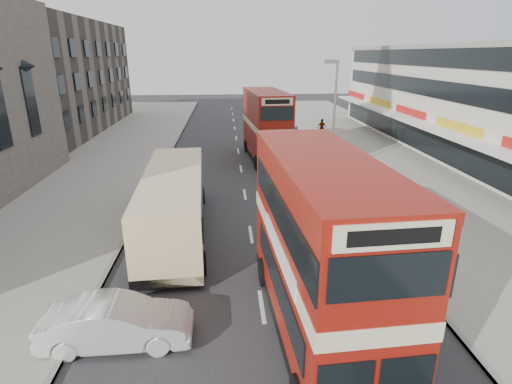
# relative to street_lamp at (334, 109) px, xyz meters

# --- Properties ---
(ground) EXTENTS (160.00, 160.00, 0.00)m
(ground) POSITION_rel_street_lamp_xyz_m (-6.52, -18.00, -4.78)
(ground) COLOR #28282B
(ground) RESTS_ON ground
(road_surface) EXTENTS (12.00, 90.00, 0.01)m
(road_surface) POSITION_rel_street_lamp_xyz_m (-6.52, 2.00, -4.78)
(road_surface) COLOR #28282B
(road_surface) RESTS_ON ground
(pavement_right) EXTENTS (12.00, 90.00, 0.15)m
(pavement_right) POSITION_rel_street_lamp_xyz_m (5.48, 2.00, -4.71)
(pavement_right) COLOR gray
(pavement_right) RESTS_ON ground
(pavement_left) EXTENTS (12.00, 90.00, 0.15)m
(pavement_left) POSITION_rel_street_lamp_xyz_m (-18.52, 2.00, -4.71)
(pavement_left) COLOR gray
(pavement_left) RESTS_ON ground
(kerb_left) EXTENTS (0.20, 90.00, 0.16)m
(kerb_left) POSITION_rel_street_lamp_xyz_m (-12.62, 2.00, -4.71)
(kerb_left) COLOR gray
(kerb_left) RESTS_ON ground
(kerb_right) EXTENTS (0.20, 90.00, 0.16)m
(kerb_right) POSITION_rel_street_lamp_xyz_m (-0.42, 2.00, -4.71)
(kerb_right) COLOR gray
(kerb_right) RESTS_ON ground
(brick_terrace) EXTENTS (14.00, 28.00, 12.00)m
(brick_terrace) POSITION_rel_street_lamp_xyz_m (-28.52, 20.00, 1.22)
(brick_terrace) COLOR #66594C
(brick_terrace) RESTS_ON ground
(commercial_row) EXTENTS (9.90, 46.20, 9.30)m
(commercial_row) POSITION_rel_street_lamp_xyz_m (13.42, 4.00, -0.09)
(commercial_row) COLOR beige
(commercial_row) RESTS_ON ground
(street_lamp) EXTENTS (1.00, 0.20, 8.12)m
(street_lamp) POSITION_rel_street_lamp_xyz_m (0.00, 0.00, 0.00)
(street_lamp) COLOR slate
(street_lamp) RESTS_ON ground
(bus_main) EXTENTS (3.27, 10.12, 5.54)m
(bus_main) POSITION_rel_street_lamp_xyz_m (-4.83, -17.29, -1.87)
(bus_main) COLOR black
(bus_main) RESTS_ON ground
(bus_second) EXTENTS (3.49, 9.99, 5.46)m
(bus_second) POSITION_rel_street_lamp_xyz_m (-4.24, 5.01, -1.91)
(bus_second) COLOR black
(bus_second) RESTS_ON ground
(coach) EXTENTS (3.34, 11.04, 2.89)m
(coach) POSITION_rel_street_lamp_xyz_m (-10.25, -9.52, -3.08)
(coach) COLOR black
(coach) RESTS_ON ground
(car_left_front) EXTENTS (4.55, 1.65, 1.49)m
(car_left_front) POSITION_rel_street_lamp_xyz_m (-11.11, -17.53, -4.04)
(car_left_front) COLOR silver
(car_left_front) RESTS_ON ground
(car_right_a) EXTENTS (4.48, 2.08, 1.27)m
(car_right_a) POSITION_rel_street_lamp_xyz_m (-1.97, -4.23, -4.15)
(car_right_a) COLOR maroon
(car_right_a) RESTS_ON ground
(car_right_b) EXTENTS (4.66, 2.23, 1.28)m
(car_right_b) POSITION_rel_street_lamp_xyz_m (-1.03, 4.34, -4.14)
(car_right_b) COLOR #DE4816
(car_right_b) RESTS_ON ground
(car_right_c) EXTENTS (4.00, 1.95, 1.31)m
(car_right_c) POSITION_rel_street_lamp_xyz_m (-1.59, 15.45, -4.13)
(car_right_c) COLOR #557EAA
(car_right_c) RESTS_ON ground
(pedestrian_near) EXTENTS (0.75, 0.72, 1.68)m
(pedestrian_near) POSITION_rel_street_lamp_xyz_m (1.65, -3.06, -3.79)
(pedestrian_near) COLOR gray
(pedestrian_near) RESTS_ON pavement_right
(pedestrian_far) EXTENTS (1.14, 0.69, 1.82)m
(pedestrian_far) POSITION_rel_street_lamp_xyz_m (2.58, 13.72, -3.73)
(pedestrian_far) COLOR gray
(pedestrian_far) RESTS_ON pavement_right
(cyclist) EXTENTS (0.86, 1.91, 2.15)m
(cyclist) POSITION_rel_street_lamp_xyz_m (-1.82, 2.79, -4.07)
(cyclist) COLOR gray
(cyclist) RESTS_ON ground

